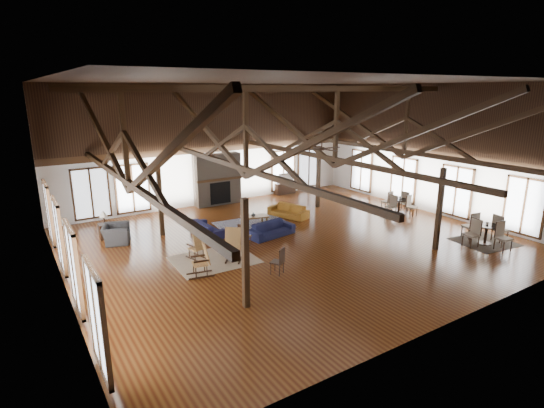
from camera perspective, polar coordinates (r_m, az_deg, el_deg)
floor at (r=16.56m, az=2.76°, el=-5.08°), size 16.00×16.00×0.00m
ceiling at (r=15.54m, az=3.05°, el=16.16°), size 16.00×14.00×0.02m
wall_back at (r=21.80m, az=-7.88°, el=7.84°), size 16.00×0.02×6.00m
wall_front at (r=10.98m, az=24.50°, el=-0.59°), size 16.00×0.02×6.00m
wall_left at (r=12.99m, az=-27.28°, el=1.36°), size 0.02×14.00×6.00m
wall_right at (r=21.37m, az=20.83°, el=6.85°), size 0.02×14.00×6.00m
roof_truss at (r=15.63m, az=2.95°, el=8.92°), size 15.60×14.07×3.14m
post_grid at (r=16.09m, az=2.83°, el=0.02°), size 8.16×7.16×3.05m
fireplace at (r=21.78m, az=-7.35°, el=3.28°), size 2.50×0.69×2.60m
ceiling_fan at (r=15.18m, az=6.69°, el=7.52°), size 1.60×1.60×0.75m
sofa_navy_front at (r=17.06m, az=-0.06°, el=-3.44°), size 2.04×1.05×0.57m
sofa_navy_left at (r=17.50m, az=-8.66°, el=-3.19°), size 1.88×0.84×0.54m
sofa_orange at (r=19.67m, az=2.20°, el=-0.92°), size 2.07×1.34×0.56m
coffee_table at (r=18.34m, az=-2.33°, el=-1.77°), size 1.26×0.84×0.44m
vase at (r=18.20m, az=-2.52°, el=-1.41°), size 0.18×0.18×0.19m
armchair at (r=17.39m, az=-20.24°, el=-3.79°), size 1.34×1.25×0.71m
side_table_lamp at (r=18.04m, az=-21.56°, el=-2.99°), size 0.45×0.45×1.15m
rocking_chair_a at (r=14.98m, az=-9.98°, el=-5.66°), size 0.58×0.83×0.97m
rocking_chair_b at (r=14.66m, az=-5.16°, el=-5.46°), size 0.99×1.05×1.22m
rocking_chair_c at (r=13.67m, az=-9.27°, el=-7.50°), size 0.89×0.59×1.06m
side_chair_a at (r=15.80m, az=-3.84°, el=-4.04°), size 0.53×0.53×0.92m
side_chair_b at (r=13.56m, az=1.02°, el=-7.42°), size 0.52×0.52×0.89m
cafe_table_near at (r=18.08m, az=26.86°, el=-3.23°), size 2.06×2.06×1.06m
cafe_table_far at (r=21.11m, az=16.71°, el=0.09°), size 1.84×1.84×0.94m
cup_near at (r=18.06m, az=26.96°, el=-2.33°), size 0.14×0.14×0.09m
cup_far at (r=21.12m, az=16.87°, el=0.82°), size 0.15×0.15×0.11m
tv_console at (r=24.10m, az=1.72°, el=2.16°), size 1.23×0.46×0.61m
television at (r=23.98m, az=1.76°, el=3.54°), size 0.99×0.15×0.57m
rug_tan at (r=14.97m, az=-7.76°, el=-7.44°), size 2.82×2.24×0.01m
rug_navy at (r=18.55m, az=-2.52°, el=-2.81°), size 3.23×2.52×0.01m
rug_dark at (r=18.44m, az=26.63°, el=-4.58°), size 2.25×2.09×0.01m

